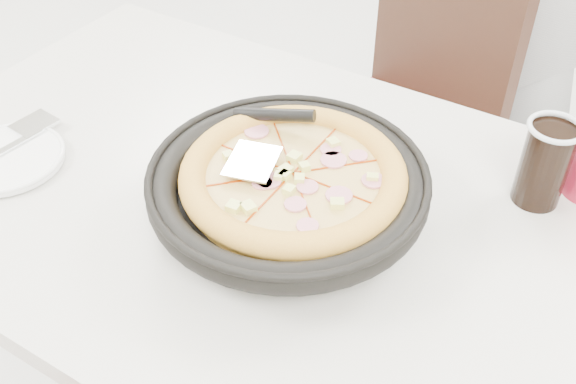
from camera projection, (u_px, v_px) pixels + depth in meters
The scene contains 10 objects.
floor at pixel (243, 328), 1.79m from camera, with size 7.00×7.00×0.00m, color #B7B7B2.
main_table at pixel (249, 330), 1.32m from camera, with size 1.20×0.80×0.75m, color beige, non-canonical shape.
chair_far at pixel (378, 135), 1.64m from camera, with size 0.42×0.42×0.95m, color black, non-canonical shape.
trivet at pixel (243, 203), 1.01m from camera, with size 0.11×0.11×0.04m, color black.
pizza_pan at pixel (288, 196), 0.99m from camera, with size 0.35×0.35×0.01m, color black.
pizza at pixel (293, 184), 0.98m from camera, with size 0.31×0.31×0.02m, color gold.
pizza_server at pixel (252, 161), 0.97m from camera, with size 0.07×0.09×0.00m, color silver.
side_plate at pixel (7, 159), 1.11m from camera, with size 0.19×0.19×0.01m, color white.
fork at pixel (6, 149), 1.11m from camera, with size 0.01×0.14×0.00m, color silver.
cola_glass at pixel (544, 166), 1.00m from camera, with size 0.07×0.07×0.13m, color black.
Camera 1 is at (0.69, -0.89, 1.44)m, focal length 42.00 mm.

